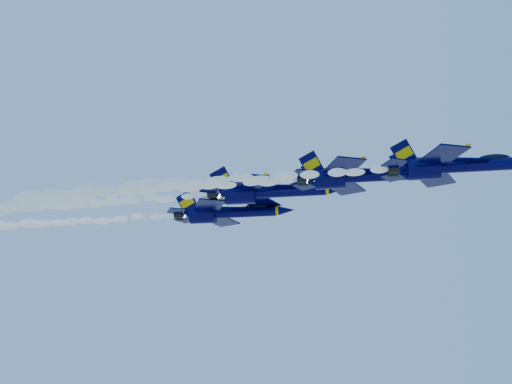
# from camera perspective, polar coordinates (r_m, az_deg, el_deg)

# --- Properties ---
(jet_lead) EXTENTS (15.91, 13.05, 5.91)m
(jet_lead) POSITION_cam_1_polar(r_m,az_deg,el_deg) (70.99, 17.21, 2.23)
(jet_lead) COLOR #010032
(smoke_trail_jet_lead) EXTENTS (35.58, 1.65, 1.48)m
(smoke_trail_jet_lead) POSITION_cam_1_polar(r_m,az_deg,el_deg) (71.29, -2.67, 0.99)
(smoke_trail_jet_lead) COLOR white
(jet_second) EXTENTS (16.57, 13.59, 6.16)m
(jet_second) POSITION_cam_1_polar(r_m,az_deg,el_deg) (76.43, 9.08, 1.42)
(jet_second) COLOR #010032
(smoke_trail_jet_second) EXTENTS (35.58, 1.71, 1.54)m
(smoke_trail_jet_second) POSITION_cam_1_polar(r_m,az_deg,el_deg) (79.91, -9.02, 0.25)
(smoke_trail_jet_second) COLOR white
(jet_third) EXTENTS (18.91, 15.51, 7.03)m
(jet_third) POSITION_cam_1_polar(r_m,az_deg,el_deg) (86.96, 1.08, 0.05)
(jet_third) COLOR #010032
(smoke_trail_jet_third) EXTENTS (35.58, 1.96, 1.76)m
(smoke_trail_jet_third) POSITION_cam_1_polar(r_m,az_deg,el_deg) (93.68, -14.81, -0.95)
(smoke_trail_jet_third) COLOR white
(jet_fourth) EXTENTS (17.65, 14.48, 6.56)m
(jet_fourth) POSITION_cam_1_polar(r_m,az_deg,el_deg) (93.64, -2.63, -1.83)
(jet_fourth) COLOR #010032
(smoke_trail_jet_fourth) EXTENTS (35.58, 1.83, 1.64)m
(smoke_trail_jet_fourth) POSITION_cam_1_polar(r_m,az_deg,el_deg) (101.48, -16.82, -2.58)
(smoke_trail_jet_fourth) COLOR white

